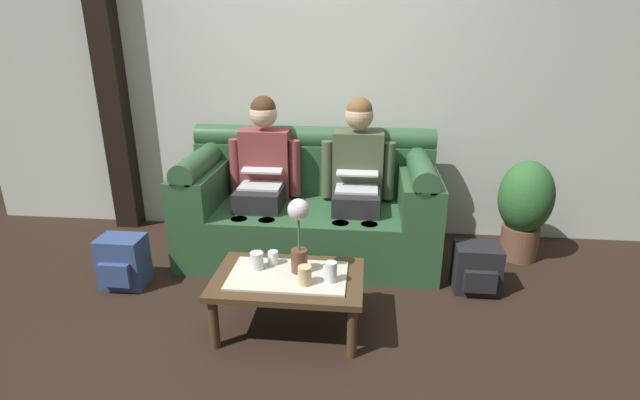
{
  "coord_description": "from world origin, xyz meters",
  "views": [
    {
      "loc": [
        0.43,
        -2.24,
        1.69
      ],
      "look_at": [
        0.12,
        0.77,
        0.59
      ],
      "focal_mm": 26.49,
      "sensor_mm": 36.0,
      "label": 1
    }
  ],
  "objects_px": {
    "person_left": "(263,172)",
    "backpack_left": "(123,262)",
    "person_right": "(357,174)",
    "cup_near_right": "(257,261)",
    "potted_plant": "(525,206)",
    "cup_far_center": "(305,275)",
    "cup_near_left": "(273,258)",
    "coffee_table": "(288,283)",
    "couch": "(310,207)",
    "backpack_right": "(476,268)",
    "cup_far_left": "(331,272)",
    "flower_vase": "(299,231)"
  },
  "relations": [
    {
      "from": "cup_far_center",
      "to": "backpack_left",
      "type": "relative_size",
      "value": 0.3
    },
    {
      "from": "couch",
      "to": "cup_far_left",
      "type": "distance_m",
      "value": 1.11
    },
    {
      "from": "couch",
      "to": "person_right",
      "type": "height_order",
      "value": "person_right"
    },
    {
      "from": "cup_near_left",
      "to": "backpack_right",
      "type": "bearing_deg",
      "value": 18.73
    },
    {
      "from": "backpack_left",
      "to": "potted_plant",
      "type": "bearing_deg",
      "value": 14.42
    },
    {
      "from": "cup_near_left",
      "to": "couch",
      "type": "bearing_deg",
      "value": 83.14
    },
    {
      "from": "person_left",
      "to": "backpack_right",
      "type": "xyz_separation_m",
      "value": [
        1.56,
        -0.47,
        -0.5
      ]
    },
    {
      "from": "cup_far_center",
      "to": "backpack_right",
      "type": "xyz_separation_m",
      "value": [
        1.08,
        0.66,
        -0.25
      ]
    },
    {
      "from": "flower_vase",
      "to": "cup_far_center",
      "type": "distance_m",
      "value": 0.25
    },
    {
      "from": "person_left",
      "to": "coffee_table",
      "type": "height_order",
      "value": "person_left"
    },
    {
      "from": "person_right",
      "to": "cup_near_right",
      "type": "xyz_separation_m",
      "value": [
        -0.55,
        -0.98,
        -0.25
      ]
    },
    {
      "from": "person_left",
      "to": "backpack_left",
      "type": "distance_m",
      "value": 1.19
    },
    {
      "from": "person_right",
      "to": "potted_plant",
      "type": "height_order",
      "value": "person_right"
    },
    {
      "from": "cup_near_right",
      "to": "flower_vase",
      "type": "bearing_deg",
      "value": -1.87
    },
    {
      "from": "person_left",
      "to": "cup_near_right",
      "type": "bearing_deg",
      "value": -80.28
    },
    {
      "from": "coffee_table",
      "to": "cup_far_left",
      "type": "xyz_separation_m",
      "value": [
        0.25,
        -0.05,
        0.11
      ]
    },
    {
      "from": "cup_far_center",
      "to": "cup_near_left",
      "type": "bearing_deg",
      "value": 135.58
    },
    {
      "from": "person_right",
      "to": "flower_vase",
      "type": "height_order",
      "value": "person_right"
    },
    {
      "from": "coffee_table",
      "to": "backpack_right",
      "type": "distance_m",
      "value": 1.33
    },
    {
      "from": "couch",
      "to": "coffee_table",
      "type": "xyz_separation_m",
      "value": [
        -0.0,
        -1.04,
        -0.07
      ]
    },
    {
      "from": "person_left",
      "to": "backpack_left",
      "type": "relative_size",
      "value": 3.39
    },
    {
      "from": "person_left",
      "to": "cup_far_center",
      "type": "xyz_separation_m",
      "value": [
        0.47,
        -1.13,
        -0.25
      ]
    },
    {
      "from": "person_left",
      "to": "cup_far_left",
      "type": "height_order",
      "value": "person_left"
    },
    {
      "from": "coffee_table",
      "to": "backpack_right",
      "type": "xyz_separation_m",
      "value": [
        1.2,
        0.56,
        -0.14
      ]
    },
    {
      "from": "person_left",
      "to": "person_right",
      "type": "distance_m",
      "value": 0.72
    },
    {
      "from": "person_right",
      "to": "backpack_left",
      "type": "relative_size",
      "value": 3.39
    },
    {
      "from": "backpack_left",
      "to": "potted_plant",
      "type": "height_order",
      "value": "potted_plant"
    },
    {
      "from": "couch",
      "to": "cup_near_right",
      "type": "relative_size",
      "value": 18.49
    },
    {
      "from": "person_left",
      "to": "cup_far_left",
      "type": "distance_m",
      "value": 1.27
    },
    {
      "from": "couch",
      "to": "cup_near_right",
      "type": "height_order",
      "value": "couch"
    },
    {
      "from": "potted_plant",
      "to": "coffee_table",
      "type": "bearing_deg",
      "value": -145.93
    },
    {
      "from": "couch",
      "to": "cup_far_center",
      "type": "height_order",
      "value": "couch"
    },
    {
      "from": "backpack_left",
      "to": "person_right",
      "type": "bearing_deg",
      "value": 22.79
    },
    {
      "from": "person_left",
      "to": "backpack_left",
      "type": "height_order",
      "value": "person_left"
    },
    {
      "from": "coffee_table",
      "to": "potted_plant",
      "type": "xyz_separation_m",
      "value": [
        1.63,
        1.1,
        0.13
      ]
    },
    {
      "from": "person_left",
      "to": "flower_vase",
      "type": "bearing_deg",
      "value": -66.9
    },
    {
      "from": "coffee_table",
      "to": "cup_far_center",
      "type": "height_order",
      "value": "cup_far_center"
    },
    {
      "from": "couch",
      "to": "coffee_table",
      "type": "bearing_deg",
      "value": -90.0
    },
    {
      "from": "flower_vase",
      "to": "couch",
      "type": "bearing_deg",
      "value": 93.45
    },
    {
      "from": "couch",
      "to": "backpack_left",
      "type": "relative_size",
      "value": 5.31
    },
    {
      "from": "coffee_table",
      "to": "couch",
      "type": "bearing_deg",
      "value": 90.0
    },
    {
      "from": "cup_near_left",
      "to": "cup_near_right",
      "type": "distance_m",
      "value": 0.11
    },
    {
      "from": "cup_far_center",
      "to": "potted_plant",
      "type": "distance_m",
      "value": 1.93
    },
    {
      "from": "backpack_right",
      "to": "backpack_left",
      "type": "bearing_deg",
      "value": -175.42
    },
    {
      "from": "backpack_right",
      "to": "potted_plant",
      "type": "bearing_deg",
      "value": 51.15
    },
    {
      "from": "cup_near_right",
      "to": "cup_far_center",
      "type": "bearing_deg",
      "value": -26.28
    },
    {
      "from": "person_left",
      "to": "coffee_table",
      "type": "relative_size",
      "value": 1.41
    },
    {
      "from": "cup_near_right",
      "to": "person_left",
      "type": "bearing_deg",
      "value": 99.72
    },
    {
      "from": "coffee_table",
      "to": "backpack_right",
      "type": "relative_size",
      "value": 2.66
    },
    {
      "from": "person_left",
      "to": "potted_plant",
      "type": "xyz_separation_m",
      "value": [
        1.99,
        0.07,
        -0.23
      ]
    }
  ]
}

